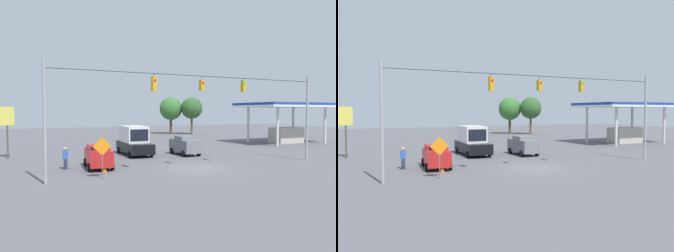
% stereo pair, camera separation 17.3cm
% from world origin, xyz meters
% --- Properties ---
extents(ground_plane, '(140.00, 140.00, 0.00)m').
position_xyz_m(ground_plane, '(0.00, 0.00, 0.00)').
color(ground_plane, '#56565B').
extents(overhead_signal_span, '(22.95, 0.38, 7.78)m').
position_xyz_m(overhead_signal_span, '(0.05, 0.89, 4.88)').
color(overhead_signal_span, '#939399').
rests_on(overhead_signal_span, ground_plane).
extents(sedan_green_oncoming_deep, '(2.24, 4.12, 1.93)m').
position_xyz_m(sedan_green_oncoming_deep, '(-2.81, -22.90, 1.00)').
color(sedan_green_oncoming_deep, '#236038').
rests_on(sedan_green_oncoming_deep, ground_plane).
extents(box_truck_black_withflow_mid, '(2.79, 6.22, 3.00)m').
position_xyz_m(box_truck_black_withflow_mid, '(1.63, -9.84, 1.47)').
color(box_truck_black_withflow_mid, black).
rests_on(box_truck_black_withflow_mid, ground_plane).
extents(sedan_red_parked_shoulder, '(2.29, 4.25, 1.89)m').
position_xyz_m(sedan_red_parked_shoulder, '(6.98, -3.46, 0.98)').
color(sedan_red_parked_shoulder, red).
rests_on(sedan_red_parked_shoulder, ground_plane).
extents(sedan_grey_crossing_near, '(2.05, 3.98, 1.97)m').
position_xyz_m(sedan_grey_crossing_near, '(-3.12, -7.40, 1.02)').
color(sedan_grey_crossing_near, slate).
rests_on(sedan_grey_crossing_near, ground_plane).
extents(traffic_cone_nearest, '(0.31, 0.31, 0.70)m').
position_xyz_m(traffic_cone_nearest, '(6.96, -1.62, 0.35)').
color(traffic_cone_nearest, orange).
rests_on(traffic_cone_nearest, ground_plane).
extents(traffic_cone_second, '(0.31, 0.31, 0.70)m').
position_xyz_m(traffic_cone_second, '(6.75, -3.86, 0.35)').
color(traffic_cone_second, orange).
rests_on(traffic_cone_second, ground_plane).
extents(traffic_cone_third, '(0.31, 0.31, 0.70)m').
position_xyz_m(traffic_cone_third, '(6.84, -5.98, 0.35)').
color(traffic_cone_third, orange).
rests_on(traffic_cone_third, ground_plane).
extents(traffic_cone_fourth, '(0.31, 0.31, 0.70)m').
position_xyz_m(traffic_cone_fourth, '(6.68, -8.26, 0.35)').
color(traffic_cone_fourth, orange).
rests_on(traffic_cone_fourth, ground_plane).
extents(gas_station, '(12.89, 8.39, 5.72)m').
position_xyz_m(gas_station, '(-22.46, -12.39, 4.17)').
color(gas_station, navy).
rests_on(gas_station, ground_plane).
extents(work_zone_sign, '(1.27, 0.06, 2.84)m').
position_xyz_m(work_zone_sign, '(7.77, 0.81, 1.99)').
color(work_zone_sign, slate).
rests_on(work_zone_sign, ground_plane).
extents(pedestrian, '(0.40, 0.28, 1.74)m').
position_xyz_m(pedestrian, '(9.44, -4.03, 0.88)').
color(pedestrian, '#2D334C').
rests_on(pedestrian, ground_plane).
extents(tree_horizon_left, '(4.49, 4.49, 7.28)m').
position_xyz_m(tree_horizon_left, '(-15.70, -36.01, 5.00)').
color(tree_horizon_left, '#4C3823').
rests_on(tree_horizon_left, ground_plane).
extents(tree_horizon_right, '(4.23, 4.23, 7.27)m').
position_xyz_m(tree_horizon_right, '(-18.97, -33.35, 5.13)').
color(tree_horizon_right, brown).
rests_on(tree_horizon_right, ground_plane).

